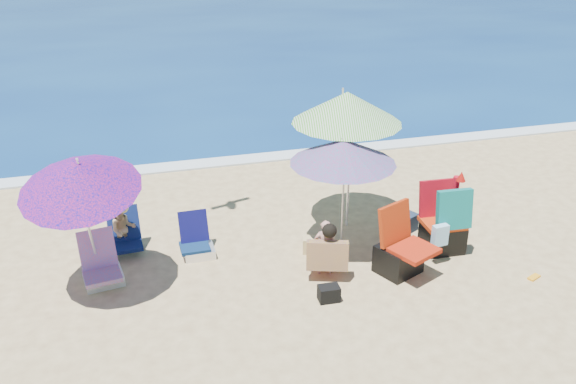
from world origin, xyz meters
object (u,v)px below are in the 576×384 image
object	(u,v)px
person_left	(124,229)
camp_chair_right	(444,227)
umbrella_turquoise	(343,151)
chair_rainbow	(102,270)
person_center	(326,250)
furled_umbrella	(454,206)
umbrella_blue	(77,176)
umbrella_striped	(347,108)
camp_chair_left	(400,253)
chair_navy	(197,244)

from	to	relation	value
person_left	camp_chair_right	bearing A→B (deg)	-14.67
umbrella_turquoise	chair_rainbow	world-z (taller)	umbrella_turquoise
camp_chair_right	person_center	world-z (taller)	camp_chair_right
furled_umbrella	person_center	distance (m)	2.21
umbrella_blue	person_left	bearing A→B (deg)	65.92
chair_rainbow	person_left	bearing A→B (deg)	65.85
umbrella_striped	umbrella_blue	bearing A→B (deg)	-165.71
umbrella_blue	camp_chair_left	bearing A→B (deg)	-8.38
person_center	person_left	size ratio (longest dim) A/B	0.97
umbrella_striped	camp_chair_right	world-z (taller)	umbrella_striped
furled_umbrella	umbrella_striped	bearing A→B (deg)	137.45
chair_navy	person_left	bearing A→B (deg)	161.53
umbrella_blue	furled_umbrella	distance (m)	5.57
camp_chair_left	person_center	world-z (taller)	camp_chair_left
chair_navy	person_left	distance (m)	1.17
camp_chair_right	person_left	distance (m)	5.01
chair_rainbow	person_center	xyz separation A→B (m)	(3.18, -0.70, 0.23)
camp_chair_left	umbrella_blue	bearing A→B (deg)	171.62
camp_chair_left	person_center	bearing A→B (deg)	169.95
camp_chair_right	umbrella_striped	bearing A→B (deg)	133.27
umbrella_striped	person_left	xyz separation A→B (m)	(-3.64, -0.01, -1.66)
umbrella_blue	chair_rainbow	distance (m)	1.63
chair_rainbow	person_center	world-z (taller)	person_center
umbrella_striped	umbrella_turquoise	bearing A→B (deg)	-113.25
umbrella_blue	person_left	size ratio (longest dim) A/B	2.42
umbrella_turquoise	person_left	distance (m)	3.62
furled_umbrella	camp_chair_right	bearing A→B (deg)	-169.69
camp_chair_left	person_left	bearing A→B (deg)	156.80
umbrella_blue	furled_umbrella	xyz separation A→B (m)	(5.47, -0.21, -1.05)
umbrella_blue	person_center	distance (m)	3.60
umbrella_striped	camp_chair_left	xyz separation A→B (m)	(0.28, -1.69, -1.76)
chair_navy	camp_chair_left	xyz separation A→B (m)	(2.84, -1.32, 0.15)
furled_umbrella	camp_chair_right	world-z (taller)	furled_umbrella
umbrella_turquoise	person_center	xyz separation A→B (m)	(-0.49, -0.75, -1.21)
person_center	furled_umbrella	bearing A→B (deg)	6.46
person_center	person_left	world-z (taller)	person_left
chair_rainbow	camp_chair_right	xyz separation A→B (m)	(5.20, -0.48, 0.22)
person_left	person_center	bearing A→B (deg)	-27.71
camp_chair_left	camp_chair_right	xyz separation A→B (m)	(0.93, 0.41, 0.09)
camp_chair_left	furled_umbrella	bearing A→B (deg)	21.96
umbrella_striped	furled_umbrella	distance (m)	2.28
camp_chair_left	person_left	xyz separation A→B (m)	(-3.92, 1.68, 0.09)
chair_rainbow	umbrella_blue	bearing A→B (deg)	-113.86
umbrella_turquoise	camp_chair_right	world-z (taller)	umbrella_turquoise
camp_chair_right	person_left	xyz separation A→B (m)	(-4.85, 1.27, 0.00)
umbrella_striped	camp_chair_left	world-z (taller)	umbrella_striped
camp_chair_left	camp_chair_right	world-z (taller)	camp_chair_right
chair_rainbow	camp_chair_left	xyz separation A→B (m)	(4.27, -0.89, 0.12)
chair_navy	person_center	world-z (taller)	person_center
furled_umbrella	person_left	bearing A→B (deg)	166.08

